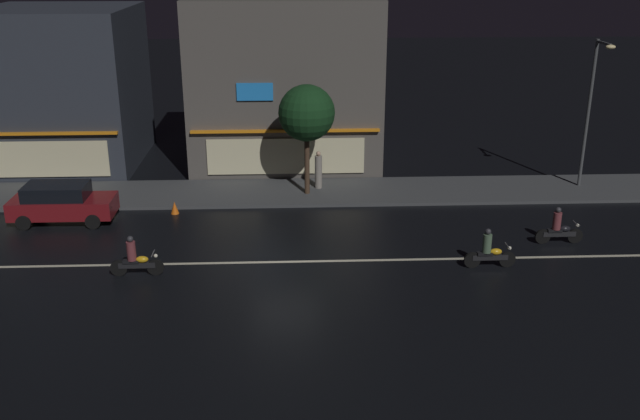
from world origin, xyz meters
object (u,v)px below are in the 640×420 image
Objects in this scene: motorcycle_following at (559,228)px; traffic_cone at (175,208)px; motorcycle_lead at (489,251)px; streetlamp_mid at (592,102)px; pedestrian_on_sidewalk at (318,171)px; parked_car_near_kerb at (62,202)px; motorcycle_trailing_far at (135,259)px.

motorcycle_following is 16.15m from traffic_cone.
motorcycle_lead is 13.75m from traffic_cone.
streetlamp_mid is at bearing 69.20° from motorcycle_following.
traffic_cone is (-12.29, 6.16, -0.36)m from motorcycle_lead.
pedestrian_on_sidewalk is 3.31× the size of traffic_cone.
streetlamp_mid is 3.68× the size of motorcycle_following.
streetlamp_mid reaches higher than parked_car_near_kerb.
traffic_cone is at bearing -91.27° from motorcycle_trailing_far.
motorcycle_trailing_far is 6.32m from traffic_cone.
traffic_cone is at bearing -19.24° from motorcycle_lead.
streetlamp_mid is 8.27m from motorcycle_following.
motorcycle_following is at bearing -118.21° from streetlamp_mid.
streetlamp_mid is at bearing -120.94° from motorcycle_lead.
pedestrian_on_sidewalk is 11.51m from motorcycle_following.
parked_car_near_kerb is 17.74m from motorcycle_lead.
pedestrian_on_sidewalk is at bearing -161.69° from parked_car_near_kerb.
parked_car_near_kerb is 2.26× the size of motorcycle_trailing_far.
parked_car_near_kerb reaches higher than traffic_cone.
motorcycle_trailing_far is 3.45× the size of traffic_cone.
motorcycle_trailing_far reaches higher than traffic_cone.
motorcycle_lead is at bearing -128.34° from streetlamp_mid.
traffic_cone is (-19.14, -2.49, -3.99)m from streetlamp_mid.
motorcycle_trailing_far is at bearing 126.97° from parked_car_near_kerb.
motorcycle_lead is at bearing 131.22° from pedestrian_on_sidewalk.
motorcycle_trailing_far is (-19.59, -8.78, -3.64)m from streetlamp_mid.
parked_car_near_kerb is at bearing 26.72° from pedestrian_on_sidewalk.
parked_car_near_kerb is at bearing -170.51° from traffic_cone.
motorcycle_lead is at bearing -176.57° from motorcycle_trailing_far.
streetlamp_mid is 3.68× the size of motorcycle_lead.
parked_car_near_kerb is at bearing -172.17° from streetlamp_mid.
streetlamp_mid is 3.68× the size of motorcycle_trailing_far.
parked_car_near_kerb reaches higher than motorcycle_following.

